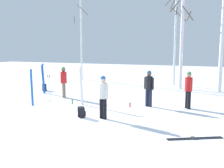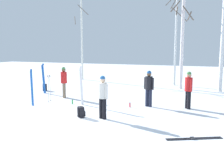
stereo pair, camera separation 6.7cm
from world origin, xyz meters
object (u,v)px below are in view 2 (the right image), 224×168
object	(u,v)px
person_2	(188,88)
ski_poles_0	(49,88)
backpack_0	(45,87)
birch_tree_2	(182,34)
person_0	(64,80)
person_3	(103,94)
water_bottle_1	(72,102)
ski_pair_planted_2	(32,88)
water_bottle_0	(130,105)
birch_tree_3	(224,32)
ski_pair_planted_1	(44,79)
birch_tree_1	(176,28)
person_1	(149,86)
backpack_1	(81,112)
ski_pair_planted_0	(81,86)
ski_pair_lying_0	(194,138)
birch_tree_0	(82,32)

from	to	relation	value
person_2	ski_poles_0	size ratio (longest dim) A/B	1.23
backpack_0	birch_tree_2	bearing A→B (deg)	25.81
person_0	backpack_0	xyz separation A→B (m)	(-2.37, 1.54, -0.77)
person_3	water_bottle_1	size ratio (longest dim) A/B	7.28
ski_pair_planted_2	water_bottle_0	world-z (taller)	ski_pair_planted_2
ski_pair_planted_2	birch_tree_3	distance (m)	11.65
person_3	person_0	bearing A→B (deg)	138.99
ski_pair_planted_1	birch_tree_3	size ratio (longest dim) A/B	0.25
person_0	birch_tree_1	bearing A→B (deg)	53.60
person_0	ski_pair_planted_2	xyz separation A→B (m)	(-0.39, -2.27, -0.10)
person_1	person_3	xyz separation A→B (m)	(-1.23, -2.71, 0.00)
backpack_1	birch_tree_1	world-z (taller)	birch_tree_1
backpack_0	person_1	bearing A→B (deg)	-15.52
person_2	birch_tree_1	world-z (taller)	birch_tree_1
ski_poles_0	birch_tree_2	world-z (taller)	birch_tree_2
ski_poles_0	person_0	bearing A→B (deg)	86.58
ski_pair_planted_2	backpack_0	distance (m)	4.35
ski_pair_planted_1	birch_tree_1	distance (m)	9.92
person_1	ski_pair_planted_0	size ratio (longest dim) A/B	0.90
person_3	backpack_1	world-z (taller)	person_3
ski_pair_planted_2	person_2	bearing A→B (deg)	15.87
person_3	ski_pair_planted_0	world-z (taller)	ski_pair_planted_0
water_bottle_0	person_0	bearing A→B (deg)	166.92
ski_pair_lying_0	birch_tree_3	xyz separation A→B (m)	(1.05, 9.32, 3.69)
ski_poles_0	water_bottle_1	xyz separation A→B (m)	(1.32, -0.00, -0.64)
water_bottle_1	person_0	bearing A→B (deg)	133.65
ski_poles_0	ski_pair_lying_0	bearing A→B (deg)	-22.26
birch_tree_0	birch_tree_2	size ratio (longest dim) A/B	1.14
ski_pair_planted_2	water_bottle_0	size ratio (longest dim) A/B	7.71
person_3	ski_poles_0	size ratio (longest dim) A/B	1.23
ski_pair_planted_1	backpack_0	bearing A→B (deg)	122.04
ski_pair_planted_0	water_bottle_1	world-z (taller)	ski_pair_planted_0
person_1	water_bottle_1	distance (m)	3.84
water_bottle_0	birch_tree_0	xyz separation A→B (m)	(-6.85, 8.52, 3.89)
ski_poles_0	birch_tree_2	size ratio (longest dim) A/B	0.20
person_3	backpack_0	bearing A→B (deg)	141.89
person_3	water_bottle_0	xyz separation A→B (m)	(0.45, 2.23, -0.87)
person_2	birch_tree_0	bearing A→B (deg)	140.26
person_1	ski_pair_lying_0	bearing A→B (deg)	-58.96
ski_pair_planted_2	ski_poles_0	size ratio (longest dim) A/B	1.27
ski_pair_planted_2	backpack_0	bearing A→B (deg)	117.35
person_0	water_bottle_0	world-z (taller)	person_0
water_bottle_0	birch_tree_2	world-z (taller)	birch_tree_2
person_0	ski_pair_planted_0	world-z (taller)	ski_pair_planted_0
birch_tree_3	ski_pair_planted_2	bearing A→B (deg)	-139.69
person_0	person_2	world-z (taller)	same
birch_tree_1	birch_tree_0	bearing A→B (deg)	175.76
ski_pair_planted_1	ski_pair_planted_2	bearing A→B (deg)	-63.94
birch_tree_0	person_1	bearing A→B (deg)	-46.49
person_1	ski_pair_planted_0	distance (m)	3.25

